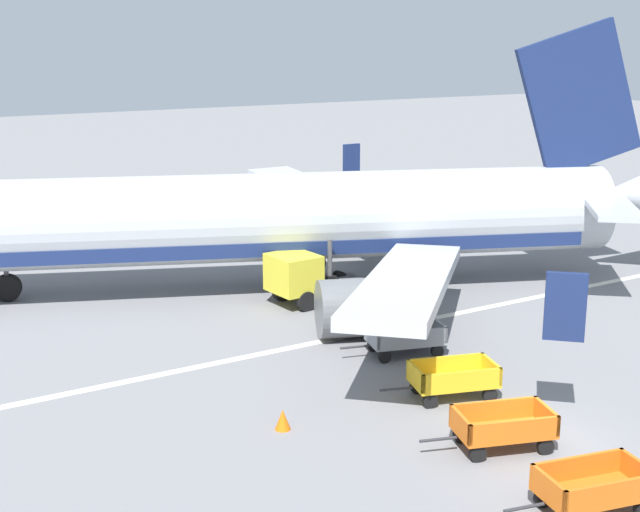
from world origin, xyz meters
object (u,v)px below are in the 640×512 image
Objects in this scene: baggage_cart_third_in_row at (503,427)px; traffic_cone_near_plane at (283,420)px; baggage_cart_fourth_in_row at (453,379)px; baggage_cart_far_end at (405,338)px; service_truck_beside_carts at (304,277)px; airplane at (287,219)px; baggage_cart_second_in_row at (593,488)px.

baggage_cart_third_in_row reaches higher than traffic_cone_near_plane.
baggage_cart_fourth_in_row and baggage_cart_far_end have the same top height.
baggage_cart_third_in_row is 7.31m from baggage_cart_far_end.
service_truck_beside_carts is at bearing 84.17° from baggage_cart_fourth_in_row.
baggage_cart_far_end is (1.00, 3.72, 0.00)m from baggage_cart_fourth_in_row.
baggage_cart_third_in_row is at bearing -42.68° from traffic_cone_near_plane.
airplane reaches higher than baggage_cart_far_end.
baggage_cart_second_in_row is at bearing -97.98° from baggage_cart_third_in_row.
traffic_cone_near_plane is (-5.42, 0.72, -0.31)m from baggage_cart_fourth_in_row.
baggage_cart_second_in_row is 17.58m from service_truck_beside_carts.
airplane is 9.97× the size of baggage_cart_far_end.
baggage_cart_third_in_row is at bearing -98.80° from service_truck_beside_carts.
baggage_cart_third_in_row is 6.18× the size of traffic_cone_near_plane.
baggage_cart_far_end is 0.80× the size of service_truck_beside_carts.
airplane is at bearing 59.98° from traffic_cone_near_plane.
baggage_cart_third_in_row is at bearing -106.48° from baggage_cart_far_end.
service_truck_beside_carts is 11.87m from traffic_cone_near_plane.
baggage_cart_far_end is at bearing -93.83° from airplane.
baggage_cart_far_end is 6.21× the size of traffic_cone_near_plane.
baggage_cart_far_end is (2.56, 10.48, 0.00)m from baggage_cart_second_in_row.
baggage_cart_far_end is at bearing 73.52° from baggage_cart_third_in_row.
service_truck_beside_carts is at bearing 81.36° from baggage_cart_second_in_row.
baggage_cart_fourth_in_row is (1.56, 6.76, 0.00)m from baggage_cart_second_in_row.
baggage_cart_second_in_row is at bearing -99.17° from airplane.
service_truck_beside_carts is (-0.53, -2.29, -1.95)m from airplane.
baggage_cart_second_in_row is 1.00× the size of baggage_cart_far_end.
baggage_cart_second_in_row is 0.81× the size of service_truck_beside_carts.
baggage_cart_fourth_in_row is at bearing 77.04° from baggage_cart_second_in_row.
traffic_cone_near_plane is at bearing 117.34° from baggage_cart_second_in_row.
traffic_cone_near_plane is (-7.04, -12.19, -2.76)m from airplane.
service_truck_beside_carts reaches higher than traffic_cone_near_plane.
service_truck_beside_carts is 7.71× the size of traffic_cone_near_plane.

